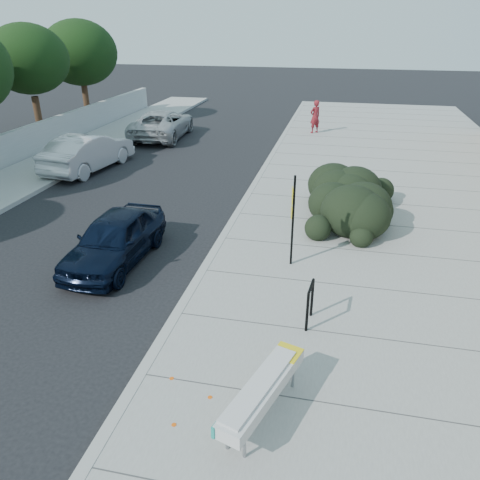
{
  "coord_description": "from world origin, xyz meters",
  "views": [
    {
      "loc": [
        3.2,
        -8.11,
        6.0
      ],
      "look_at": [
        0.94,
        2.21,
        1.0
      ],
      "focal_mm": 35.0,
      "sensor_mm": 36.0,
      "label": 1
    }
  ],
  "objects_px": {
    "sign_post": "(293,215)",
    "wagon_silver": "(88,152)",
    "sedan_navy": "(115,239)",
    "suv_silver": "(162,124)",
    "pedestrian": "(315,117)",
    "bike_rack": "(310,300)",
    "bench": "(263,390)"
  },
  "relations": [
    {
      "from": "suv_silver",
      "to": "pedestrian",
      "type": "distance_m",
      "value": 8.55
    },
    {
      "from": "sedan_navy",
      "to": "suv_silver",
      "type": "height_order",
      "value": "suv_silver"
    },
    {
      "from": "sedan_navy",
      "to": "pedestrian",
      "type": "distance_m",
      "value": 17.12
    },
    {
      "from": "bike_rack",
      "to": "pedestrian",
      "type": "distance_m",
      "value": 18.63
    },
    {
      "from": "bike_rack",
      "to": "suv_silver",
      "type": "relative_size",
      "value": 0.17
    },
    {
      "from": "suv_silver",
      "to": "wagon_silver",
      "type": "bearing_deg",
      "value": 78.62
    },
    {
      "from": "bench",
      "to": "wagon_silver",
      "type": "height_order",
      "value": "wagon_silver"
    },
    {
      "from": "bench",
      "to": "sedan_navy",
      "type": "distance_m",
      "value": 6.75
    },
    {
      "from": "sign_post",
      "to": "bike_rack",
      "type": "bearing_deg",
      "value": -82.83
    },
    {
      "from": "sign_post",
      "to": "pedestrian",
      "type": "relative_size",
      "value": 1.35
    },
    {
      "from": "suv_silver",
      "to": "bench",
      "type": "bearing_deg",
      "value": 111.82
    },
    {
      "from": "bench",
      "to": "wagon_silver",
      "type": "relative_size",
      "value": 0.47
    },
    {
      "from": "suv_silver",
      "to": "pedestrian",
      "type": "relative_size",
      "value": 3.03
    },
    {
      "from": "sign_post",
      "to": "pedestrian",
      "type": "distance_m",
      "value": 16.03
    },
    {
      "from": "bike_rack",
      "to": "suv_silver",
      "type": "bearing_deg",
      "value": 125.59
    },
    {
      "from": "sign_post",
      "to": "suv_silver",
      "type": "distance_m",
      "value": 16.22
    },
    {
      "from": "sign_post",
      "to": "wagon_silver",
      "type": "xyz_separation_m",
      "value": [
        -9.66,
        7.13,
        -0.74
      ]
    },
    {
      "from": "pedestrian",
      "to": "sign_post",
      "type": "bearing_deg",
      "value": 50.46
    },
    {
      "from": "sign_post",
      "to": "suv_silver",
      "type": "relative_size",
      "value": 0.45
    },
    {
      "from": "sign_post",
      "to": "wagon_silver",
      "type": "relative_size",
      "value": 0.51
    },
    {
      "from": "wagon_silver",
      "to": "suv_silver",
      "type": "xyz_separation_m",
      "value": [
        0.91,
        6.5,
        -0.03
      ]
    },
    {
      "from": "suv_silver",
      "to": "sedan_navy",
      "type": "bearing_deg",
      "value": 102.61
    },
    {
      "from": "bench",
      "to": "sign_post",
      "type": "bearing_deg",
      "value": 109.88
    },
    {
      "from": "bench",
      "to": "suv_silver",
      "type": "distance_m",
      "value": 20.95
    },
    {
      "from": "sign_post",
      "to": "sedan_navy",
      "type": "distance_m",
      "value": 4.78
    },
    {
      "from": "bike_rack",
      "to": "sedan_navy",
      "type": "height_order",
      "value": "sedan_navy"
    },
    {
      "from": "bike_rack",
      "to": "pedestrian",
      "type": "bearing_deg",
      "value": 99.18
    },
    {
      "from": "bench",
      "to": "sign_post",
      "type": "xyz_separation_m",
      "value": [
        -0.18,
        5.31,
        0.85
      ]
    },
    {
      "from": "sign_post",
      "to": "bench",
      "type": "bearing_deg",
      "value": -96.12
    },
    {
      "from": "suv_silver",
      "to": "bike_rack",
      "type": "bearing_deg",
      "value": 116.83
    },
    {
      "from": "sedan_navy",
      "to": "suv_silver",
      "type": "xyz_separation_m",
      "value": [
        -4.09,
        14.24,
        0.08
      ]
    },
    {
      "from": "pedestrian",
      "to": "suv_silver",
      "type": "bearing_deg",
      "value": -25.32
    }
  ]
}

